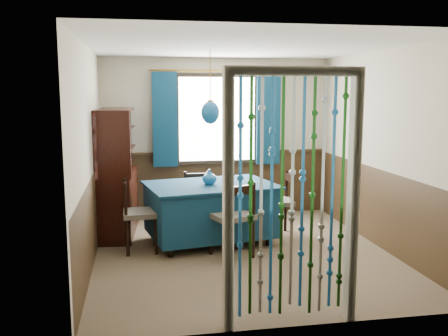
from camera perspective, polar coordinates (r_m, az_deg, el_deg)
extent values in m
plane|color=brown|center=(6.28, 2.11, -9.64)|extent=(4.00, 4.00, 0.00)
plane|color=silver|center=(5.98, 2.24, 13.71)|extent=(4.00, 4.00, 0.00)
plane|color=beige|center=(7.96, -0.87, 3.47)|extent=(3.60, 0.00, 3.60)
plane|color=beige|center=(4.09, 8.08, -1.61)|extent=(3.60, 0.00, 3.60)
plane|color=beige|center=(5.90, -15.19, 1.32)|extent=(0.00, 4.00, 4.00)
plane|color=beige|center=(6.62, 17.59, 2.00)|extent=(0.00, 4.00, 4.00)
plane|color=#382715|center=(8.05, -0.84, -1.86)|extent=(3.60, 0.00, 3.60)
plane|color=#382715|center=(4.31, 7.80, -11.45)|extent=(3.60, 0.00, 3.60)
plane|color=#382715|center=(6.03, -14.76, -5.76)|extent=(0.00, 4.00, 4.00)
plane|color=#382715|center=(6.74, 17.19, -4.35)|extent=(0.00, 4.00, 4.00)
cube|color=black|center=(7.89, -0.81, 5.61)|extent=(1.32, 0.12, 1.42)
cube|color=#0E314C|center=(6.59, -1.53, -4.81)|extent=(1.73, 1.33, 0.63)
cube|color=#0E314C|center=(6.52, -1.54, -1.98)|extent=(1.80, 1.40, 0.03)
cylinder|color=black|center=(6.14, -6.14, -9.44)|extent=(0.07, 0.07, 0.14)
cylinder|color=black|center=(6.57, 5.10, -8.21)|extent=(0.07, 0.07, 0.14)
cylinder|color=black|center=(6.89, -7.81, -7.45)|extent=(0.07, 0.07, 0.14)
cylinder|color=black|center=(7.27, 2.35, -6.50)|extent=(0.07, 0.07, 0.14)
cylinder|color=black|center=(5.85, 0.17, -8.62)|extent=(0.05, 0.05, 0.47)
cylinder|color=black|center=(6.04, 3.34, -8.07)|extent=(0.05, 0.05, 0.47)
cylinder|color=black|center=(6.15, -1.51, -7.75)|extent=(0.05, 0.05, 0.47)
cylinder|color=black|center=(6.33, 1.56, -7.27)|extent=(0.05, 0.05, 0.47)
cube|color=#5B5549|center=(6.02, 0.90, -5.48)|extent=(0.58, 0.57, 0.06)
cube|color=black|center=(5.78, 1.86, -2.56)|extent=(0.39, 0.17, 0.10)
cylinder|color=black|center=(5.72, 0.23, -4.19)|extent=(0.04, 0.04, 0.46)
cylinder|color=black|center=(5.91, 3.43, -3.78)|extent=(0.04, 0.04, 0.46)
cylinder|color=black|center=(7.40, -1.82, -5.11)|extent=(0.04, 0.04, 0.42)
cylinder|color=black|center=(7.36, -4.37, -5.20)|extent=(0.04, 0.04, 0.42)
cylinder|color=black|center=(7.10, -1.46, -5.70)|extent=(0.04, 0.04, 0.42)
cylinder|color=black|center=(7.06, -4.12, -5.80)|extent=(0.04, 0.04, 0.42)
cube|color=#5B5549|center=(7.18, -2.96, -3.61)|extent=(0.41, 0.39, 0.06)
cube|color=black|center=(7.28, -3.14, -0.97)|extent=(0.35, 0.04, 0.09)
cylinder|color=black|center=(7.33, -1.85, -1.94)|extent=(0.04, 0.04, 0.41)
cylinder|color=black|center=(7.29, -4.42, -2.02)|extent=(0.04, 0.04, 0.41)
cylinder|color=black|center=(6.55, -10.97, -6.96)|extent=(0.04, 0.04, 0.45)
cylinder|color=black|center=(6.20, -10.96, -7.86)|extent=(0.04, 0.04, 0.45)
cylinder|color=black|center=(6.56, -7.95, -6.87)|extent=(0.04, 0.04, 0.45)
cylinder|color=black|center=(6.21, -7.76, -7.76)|extent=(0.04, 0.04, 0.45)
cube|color=#5B5549|center=(6.31, -9.47, -5.11)|extent=(0.43, 0.45, 0.06)
cube|color=black|center=(6.24, -11.22, -2.19)|extent=(0.05, 0.38, 0.10)
cylinder|color=black|center=(6.44, -11.18, -3.12)|extent=(0.04, 0.04, 0.44)
cylinder|color=black|center=(6.09, -11.18, -3.81)|extent=(0.04, 0.04, 0.44)
cylinder|color=black|center=(6.88, 7.73, -6.14)|extent=(0.04, 0.04, 0.44)
cylinder|color=black|center=(7.22, 7.03, -5.43)|extent=(0.04, 0.04, 0.44)
cylinder|color=black|center=(6.81, 4.99, -6.26)|extent=(0.04, 0.04, 0.44)
cylinder|color=black|center=(7.14, 4.41, -5.54)|extent=(0.04, 0.04, 0.44)
cube|color=#5B5549|center=(6.95, 6.07, -3.83)|extent=(0.44, 0.46, 0.06)
cube|color=black|center=(6.93, 7.55, -1.15)|extent=(0.06, 0.38, 0.10)
cylinder|color=black|center=(6.79, 7.89, -2.55)|extent=(0.04, 0.04, 0.43)
cylinder|color=black|center=(7.12, 7.17, -2.00)|extent=(0.04, 0.04, 0.43)
cube|color=black|center=(7.18, -12.03, -3.87)|extent=(0.57, 1.37, 0.87)
cube|color=black|center=(6.41, -12.46, 2.53)|extent=(0.42, 0.08, 0.87)
cube|color=black|center=(7.68, -12.08, 3.54)|extent=(0.42, 0.08, 0.87)
cube|color=black|center=(7.02, -12.36, 6.47)|extent=(0.52, 1.36, 0.04)
cube|color=black|center=(7.06, -13.97, 3.03)|extent=(0.14, 1.31, 0.87)
cube|color=black|center=(7.06, -11.98, 2.05)|extent=(0.46, 1.28, 0.02)
cube|color=black|center=(7.03, -12.05, 4.38)|extent=(0.46, 1.28, 0.02)
cylinder|color=olive|center=(6.41, -1.59, 9.86)|extent=(0.01, 0.01, 0.79)
ellipsoid|color=#135085|center=(6.41, -1.58, 6.35)|extent=(0.24, 0.24, 0.29)
cylinder|color=olive|center=(6.41, -1.58, 7.64)|extent=(0.07, 0.07, 0.03)
imported|color=#135085|center=(6.48, -1.67, -1.10)|extent=(0.18, 0.18, 0.18)
imported|color=beige|center=(6.86, -11.87, 2.21)|extent=(0.28, 0.28, 0.06)
imported|color=beige|center=(7.35, -11.70, 0.54)|extent=(0.16, 0.16, 0.16)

